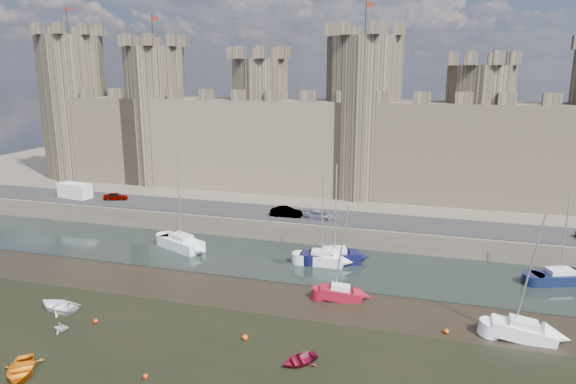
{
  "coord_description": "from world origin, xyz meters",
  "views": [
    {
      "loc": [
        12.9,
        -27.97,
        20.83
      ],
      "look_at": [
        -1.78,
        22.0,
        8.47
      ],
      "focal_mm": 32.0,
      "sensor_mm": 36.0,
      "label": 1
    }
  ],
  "objects_px": {
    "sailboat_3": "(559,277)",
    "sailboat_5": "(523,330)",
    "sailboat_1": "(335,256)",
    "sailboat_0": "(181,242)",
    "dinghy_0": "(21,370)",
    "car_1": "(286,212)",
    "van": "(75,191)",
    "car_0": "(116,196)",
    "sailboat_2": "(322,258)",
    "car_2": "(320,215)",
    "sailboat_4": "(340,293)"
  },
  "relations": [
    {
      "from": "car_0",
      "to": "van",
      "type": "relative_size",
      "value": 0.66
    },
    {
      "from": "sailboat_3",
      "to": "van",
      "type": "bearing_deg",
      "value": 151.65
    },
    {
      "from": "sailboat_4",
      "to": "sailboat_1",
      "type": "bearing_deg",
      "value": 94.19
    },
    {
      "from": "car_0",
      "to": "sailboat_1",
      "type": "bearing_deg",
      "value": -121.91
    },
    {
      "from": "car_2",
      "to": "sailboat_2",
      "type": "xyz_separation_m",
      "value": [
        2.32,
        -9.03,
        -2.24
      ]
    },
    {
      "from": "van",
      "to": "dinghy_0",
      "type": "relative_size",
      "value": 1.34
    },
    {
      "from": "van",
      "to": "sailboat_5",
      "type": "distance_m",
      "value": 61.82
    },
    {
      "from": "sailboat_2",
      "to": "dinghy_0",
      "type": "xyz_separation_m",
      "value": [
        -15.59,
        -26.41,
        -0.43
      ]
    },
    {
      "from": "car_0",
      "to": "sailboat_5",
      "type": "distance_m",
      "value": 55.97
    },
    {
      "from": "sailboat_3",
      "to": "sailboat_5",
      "type": "bearing_deg",
      "value": -132.96
    },
    {
      "from": "sailboat_2",
      "to": "dinghy_0",
      "type": "relative_size",
      "value": 2.74
    },
    {
      "from": "sailboat_0",
      "to": "sailboat_1",
      "type": "relative_size",
      "value": 1.02
    },
    {
      "from": "sailboat_0",
      "to": "sailboat_2",
      "type": "distance_m",
      "value": 17.19
    },
    {
      "from": "sailboat_1",
      "to": "sailboat_5",
      "type": "height_order",
      "value": "sailboat_1"
    },
    {
      "from": "sailboat_0",
      "to": "sailboat_3",
      "type": "xyz_separation_m",
      "value": [
        41.13,
        1.52,
        -0.11
      ]
    },
    {
      "from": "sailboat_3",
      "to": "dinghy_0",
      "type": "xyz_separation_m",
      "value": [
        -39.54,
        -28.2,
        -0.36
      ]
    },
    {
      "from": "car_0",
      "to": "sailboat_5",
      "type": "relative_size",
      "value": 0.32
    },
    {
      "from": "car_1",
      "to": "sailboat_5",
      "type": "distance_m",
      "value": 32.46
    },
    {
      "from": "sailboat_1",
      "to": "sailboat_3",
      "type": "distance_m",
      "value": 22.68
    },
    {
      "from": "dinghy_0",
      "to": "car_0",
      "type": "bearing_deg",
      "value": 81.66
    },
    {
      "from": "sailboat_3",
      "to": "car_0",
      "type": "bearing_deg",
      "value": 150.28
    },
    {
      "from": "sailboat_1",
      "to": "dinghy_0",
      "type": "distance_m",
      "value": 32.12
    },
    {
      "from": "sailboat_1",
      "to": "car_1",
      "type": "bearing_deg",
      "value": 115.08
    },
    {
      "from": "sailboat_1",
      "to": "sailboat_3",
      "type": "xyz_separation_m",
      "value": [
        22.67,
        0.87,
        -0.1
      ]
    },
    {
      "from": "van",
      "to": "sailboat_0",
      "type": "height_order",
      "value": "sailboat_0"
    },
    {
      "from": "sailboat_4",
      "to": "dinghy_0",
      "type": "xyz_separation_m",
      "value": [
        -19.2,
        -18.42,
        -0.3
      ]
    },
    {
      "from": "sailboat_3",
      "to": "dinghy_0",
      "type": "distance_m",
      "value": 48.56
    },
    {
      "from": "sailboat_0",
      "to": "sailboat_1",
      "type": "height_order",
      "value": "sailboat_0"
    },
    {
      "from": "sailboat_0",
      "to": "sailboat_1",
      "type": "distance_m",
      "value": 18.48
    },
    {
      "from": "car_1",
      "to": "sailboat_1",
      "type": "relative_size",
      "value": 0.37
    },
    {
      "from": "van",
      "to": "sailboat_3",
      "type": "xyz_separation_m",
      "value": [
        63.29,
        -7.86,
        -2.85
      ]
    },
    {
      "from": "sailboat_1",
      "to": "sailboat_4",
      "type": "xyz_separation_m",
      "value": [
        2.33,
        -8.9,
        -0.16
      ]
    },
    {
      "from": "sailboat_3",
      "to": "sailboat_5",
      "type": "distance_m",
      "value": 13.8
    },
    {
      "from": "car_1",
      "to": "dinghy_0",
      "type": "height_order",
      "value": "car_1"
    },
    {
      "from": "sailboat_2",
      "to": "sailboat_5",
      "type": "height_order",
      "value": "sailboat_5"
    },
    {
      "from": "car_2",
      "to": "sailboat_1",
      "type": "xyz_separation_m",
      "value": [
        3.6,
        -8.11,
        -2.21
      ]
    },
    {
      "from": "car_0",
      "to": "sailboat_2",
      "type": "distance_m",
      "value": 34.51
    },
    {
      "from": "sailboat_1",
      "to": "dinghy_0",
      "type": "bearing_deg",
      "value": -141.67
    },
    {
      "from": "car_0",
      "to": "sailboat_5",
      "type": "bearing_deg",
      "value": -129.02
    },
    {
      "from": "sailboat_1",
      "to": "sailboat_3",
      "type": "height_order",
      "value": "sailboat_1"
    },
    {
      "from": "car_2",
      "to": "sailboat_5",
      "type": "height_order",
      "value": "sailboat_5"
    },
    {
      "from": "car_1",
      "to": "sailboat_2",
      "type": "relative_size",
      "value": 0.39
    },
    {
      "from": "car_2",
      "to": "sailboat_0",
      "type": "xyz_separation_m",
      "value": [
        -14.86,
        -8.76,
        -2.2
      ]
    },
    {
      "from": "sailboat_1",
      "to": "dinghy_0",
      "type": "height_order",
      "value": "sailboat_1"
    },
    {
      "from": "sailboat_0",
      "to": "sailboat_2",
      "type": "xyz_separation_m",
      "value": [
        17.19,
        -0.27,
        -0.04
      ]
    },
    {
      "from": "car_2",
      "to": "van",
      "type": "distance_m",
      "value": 37.03
    },
    {
      "from": "car_2",
      "to": "sailboat_5",
      "type": "xyz_separation_m",
      "value": [
        21.17,
        -20.07,
        -2.31
      ]
    },
    {
      "from": "car_2",
      "to": "car_0",
      "type": "bearing_deg",
      "value": 96.46
    },
    {
      "from": "car_2",
      "to": "sailboat_4",
      "type": "height_order",
      "value": "sailboat_4"
    },
    {
      "from": "sailboat_3",
      "to": "dinghy_0",
      "type": "bearing_deg",
      "value": -165.78
    }
  ]
}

